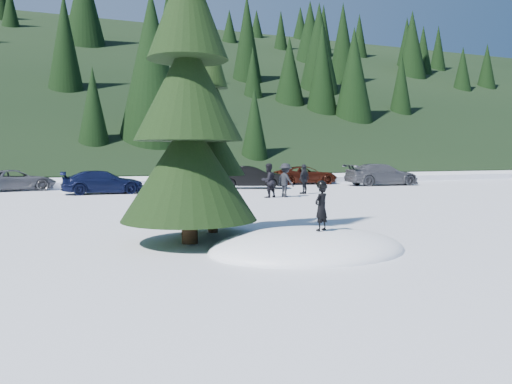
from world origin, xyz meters
name	(u,v)px	position (x,y,z in m)	size (l,w,h in m)	color
ground	(308,250)	(0.00, 0.00, 0.00)	(200.00, 200.00, 0.00)	white
snow_mound	(308,250)	(0.00, 0.00, 0.00)	(4.48, 3.52, 0.96)	white
forest_hillside	(99,68)	(0.00, 54.00, 12.50)	(200.00, 60.00, 25.00)	black
spruce_tall	(188,102)	(-2.20, 1.80, 3.32)	(3.20, 3.20, 8.60)	black
spruce_short	(212,154)	(-1.20, 3.20, 2.10)	(2.20, 2.20, 5.37)	black
child_skier	(321,207)	(0.13, -0.35, 0.98)	(0.36, 0.24, 1.00)	black
adult_0	(268,181)	(4.46, 12.58, 0.83)	(0.81, 0.63, 1.67)	black
adult_1	(304,179)	(7.11, 13.91, 0.79)	(0.93, 0.39, 1.59)	black
adult_2	(286,180)	(5.36, 12.52, 0.83)	(1.08, 0.62, 1.67)	black
car_2	(16,180)	(-7.26, 22.24, 0.61)	(2.02, 4.38, 1.22)	#52535B
car_3	(103,182)	(-2.78, 18.05, 0.62)	(1.74, 4.28, 1.24)	#0E1333
car_4	(195,177)	(2.96, 20.81, 0.70)	(1.65, 4.09, 1.39)	#989CA0
car_5	(251,177)	(6.06, 18.94, 0.70)	(1.47, 4.22, 1.39)	black
car_6	(305,175)	(11.30, 21.79, 0.63)	(2.10, 4.55, 1.27)	black
car_7	(382,174)	(15.50, 18.68, 0.73)	(2.06, 5.06, 1.47)	#4A4B51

